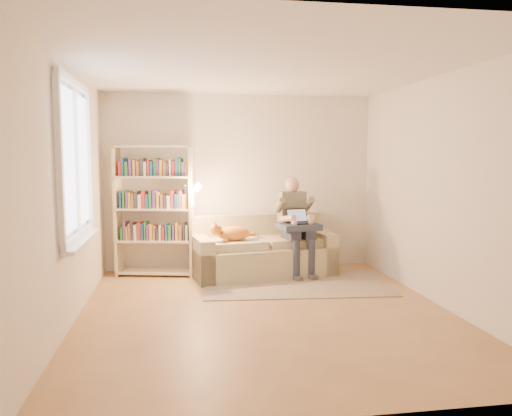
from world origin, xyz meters
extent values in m
plane|color=#976F45|center=(0.00, 0.00, 0.00)|extent=(4.50, 4.50, 0.00)
cube|color=white|center=(0.00, 0.00, 2.60)|extent=(4.00, 4.50, 0.02)
cube|color=silver|center=(-2.00, 0.00, 1.30)|extent=(0.02, 4.50, 2.60)
cube|color=silver|center=(2.00, 0.00, 1.30)|extent=(0.02, 4.50, 2.60)
cube|color=silver|center=(0.00, 2.25, 1.30)|extent=(4.00, 0.02, 2.60)
cube|color=silver|center=(0.00, -2.25, 1.30)|extent=(4.00, 0.02, 2.60)
plane|color=white|center=(-1.97, 0.20, 1.65)|extent=(0.00, 1.50, 1.50)
cube|color=white|center=(-1.96, 0.20, 2.44)|extent=(0.05, 1.50, 0.08)
cube|color=white|center=(-1.96, 0.20, 0.86)|extent=(0.05, 1.50, 0.08)
cube|color=white|center=(-1.96, 0.20, 1.65)|extent=(0.04, 0.05, 1.50)
cube|color=white|center=(-1.92, 0.20, 0.81)|extent=(0.12, 1.52, 0.04)
cube|color=#BDB285|center=(0.25, 1.70, 0.21)|extent=(2.09, 1.18, 0.41)
cube|color=#BDB285|center=(0.20, 2.04, 0.63)|extent=(1.98, 0.50, 0.42)
cube|color=#BDB285|center=(-0.62, 1.56, 0.30)|extent=(0.33, 0.91, 0.59)
cube|color=#BDB285|center=(1.13, 1.84, 0.30)|extent=(0.33, 0.91, 0.59)
cube|color=beige|center=(-0.18, 1.58, 0.47)|extent=(0.92, 0.71, 0.12)
cube|color=beige|center=(0.70, 1.72, 0.47)|extent=(0.92, 0.71, 0.12)
cube|color=gray|center=(0.70, 1.79, 0.93)|extent=(0.40, 0.26, 0.51)
sphere|color=tan|center=(0.70, 1.78, 1.28)|extent=(0.21, 0.21, 0.21)
cube|color=#2F3342|center=(0.62, 1.54, 0.62)|extent=(0.21, 0.44, 0.16)
cube|color=#2F3342|center=(0.84, 1.57, 0.62)|extent=(0.21, 0.44, 0.16)
cylinder|color=#2F3342|center=(0.65, 1.33, 0.28)|extent=(0.11, 0.11, 0.55)
cylinder|color=#2F3342|center=(0.88, 1.37, 0.28)|extent=(0.11, 0.11, 0.55)
ellipsoid|color=#FF9931|center=(-0.17, 1.55, 0.63)|extent=(0.48, 0.30, 0.20)
sphere|color=#FF9931|center=(-0.42, 1.48, 0.70)|extent=(0.16, 0.16, 0.16)
cylinder|color=#FF9931|center=(0.06, 1.64, 0.59)|extent=(0.22, 0.08, 0.06)
cube|color=#2B374C|center=(0.71, 1.53, 0.71)|extent=(0.60, 0.52, 0.08)
cube|color=black|center=(0.71, 1.50, 0.76)|extent=(0.33, 0.26, 0.02)
cube|color=black|center=(0.70, 1.60, 0.86)|extent=(0.32, 0.15, 0.19)
plane|color=#8CA5CC|center=(0.70, 1.60, 0.86)|extent=(0.29, 0.16, 0.25)
cube|color=beige|center=(-1.78, 2.01, 0.93)|extent=(0.10, 0.28, 1.85)
cube|color=beige|center=(-0.74, 1.79, 0.93)|extent=(0.10, 0.28, 1.85)
cube|color=beige|center=(-1.26, 1.90, 0.05)|extent=(1.14, 0.50, 0.03)
cube|color=beige|center=(-1.26, 1.90, 0.50)|extent=(1.14, 0.50, 0.03)
cube|color=beige|center=(-1.26, 1.90, 0.95)|extent=(1.14, 0.50, 0.03)
cube|color=beige|center=(-1.26, 1.90, 1.40)|extent=(1.14, 0.50, 0.03)
cube|color=beige|center=(-1.26, 1.90, 1.82)|extent=(1.14, 0.50, 0.03)
cube|color=gold|center=(-1.26, 1.90, 0.63)|extent=(0.97, 0.42, 0.22)
cube|color=#995933|center=(-1.26, 1.90, 1.08)|extent=(0.97, 0.42, 0.22)
cube|color=#333338|center=(-1.26, 1.90, 1.53)|extent=(0.97, 0.42, 0.22)
cylinder|color=silver|center=(-0.82, 1.81, 0.99)|extent=(0.10, 0.10, 0.04)
cone|color=silver|center=(-0.68, 1.66, 1.27)|extent=(0.15, 0.17, 0.15)
cube|color=gray|center=(0.59, 1.11, 0.01)|extent=(2.50, 1.60, 0.01)
camera|label=1|loc=(-0.92, -5.20, 1.70)|focal=35.00mm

